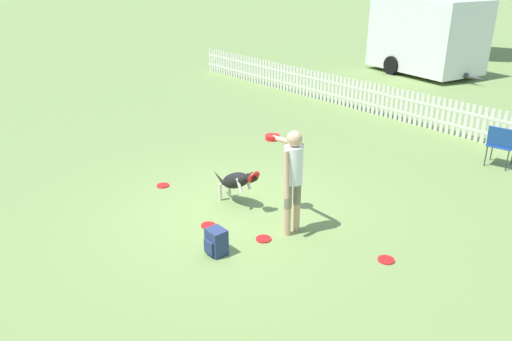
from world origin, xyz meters
The scene contains 11 objects.
ground_plane centered at (0.00, 0.00, 0.00)m, with size 240.00×240.00×0.00m, color olive.
handler_person centered at (1.04, 0.21, 1.05)m, with size 1.00×0.62×1.67m.
leaping_dog centered at (-0.24, 0.15, 0.45)m, with size 1.17×0.33×0.77m.
frisbee_near_handler centered at (0.97, -0.28, 0.01)m, with size 0.23×0.23×0.02m.
frisbee_near_dog centered at (2.53, 0.67, 0.01)m, with size 0.23×0.23×0.02m.
frisbee_midfield centered at (-1.75, -0.45, 0.01)m, with size 0.23×0.23×0.02m.
frisbee_far_scatter centered at (0.08, -0.68, 0.01)m, with size 0.23×0.23×0.02m.
backpack_on_grass centered at (0.83, -1.06, 0.20)m, with size 0.28×0.27×0.40m.
picket_fence centered at (0.00, 6.53, 0.43)m, with size 20.30×0.04×0.85m.
folding_chair_center centered at (1.84, 5.34, 0.53)m, with size 0.57×0.59×0.88m.
equipment_trailer centered at (-4.50, 12.45, 1.43)m, with size 4.76×2.92×2.72m.
Camera 1 is at (5.95, -4.62, 3.90)m, focal length 35.00 mm.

